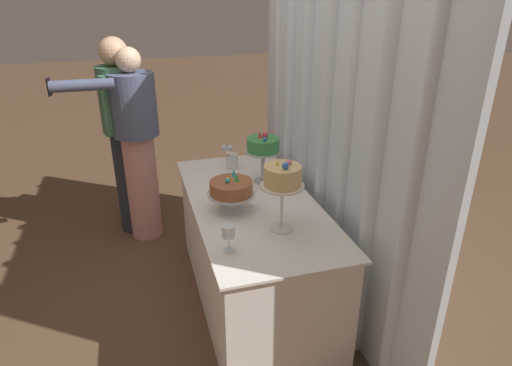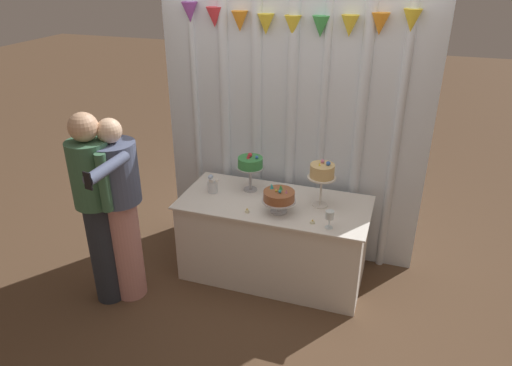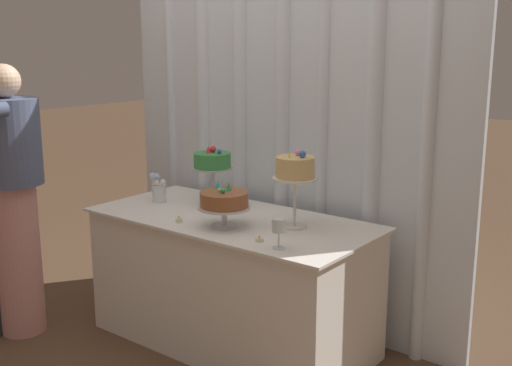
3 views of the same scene
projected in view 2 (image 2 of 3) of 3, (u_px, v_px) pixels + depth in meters
ground_plane at (270, 279)px, 4.34m from camera, size 24.00×24.00×0.00m
draped_curtain at (291, 118)px, 4.25m from camera, size 2.44×0.16×2.62m
cake_table at (274, 239)px, 4.26m from camera, size 1.66×0.78×0.76m
cake_display_leftmost at (250, 164)px, 4.19m from camera, size 0.25×0.25×0.37m
cake_display_center at (279, 197)px, 3.88m from camera, size 0.29×0.29×0.24m
cake_display_rightmost at (322, 173)px, 3.90m from camera, size 0.24×0.24×0.42m
wine_glass at (330, 216)px, 3.66m from camera, size 0.07×0.07×0.15m
flower_vase at (212, 185)px, 4.23m from camera, size 0.11×0.12×0.19m
tealight_far_left at (247, 211)px, 3.92m from camera, size 0.04×0.04×0.04m
tealight_near_left at (312, 222)px, 3.77m from camera, size 0.04×0.04×0.03m
guest_girl_blue_dress at (120, 206)px, 3.79m from camera, size 0.50×0.82×1.61m
guest_man_dark_suit at (96, 203)px, 3.72m from camera, size 0.44×0.43×1.68m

